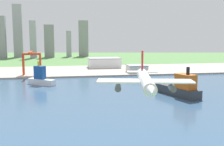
# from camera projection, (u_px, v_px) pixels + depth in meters

# --- Properties ---
(ground_plane) EXTENTS (2400.00, 2400.00, 0.00)m
(ground_plane) POSITION_uv_depth(u_px,v_px,m) (88.00, 94.00, 299.23)
(ground_plane) COLOR #527E45
(water_bay) EXTENTS (840.00, 360.00, 0.15)m
(water_bay) POSITION_uv_depth(u_px,v_px,m) (93.00, 109.00, 240.63)
(water_bay) COLOR #385675
(water_bay) RESTS_ON ground
(industrial_pier) EXTENTS (840.00, 140.00, 2.50)m
(industrial_pier) POSITION_uv_depth(u_px,v_px,m) (78.00, 71.00, 484.59)
(industrial_pier) COLOR #A79D8F
(industrial_pier) RESTS_ON ground
(airplane_landing) EXTENTS (33.58, 39.09, 12.96)m
(airplane_landing) POSITION_uv_depth(u_px,v_px,m) (145.00, 81.00, 93.77)
(airplane_landing) COLOR white
(ferry_boat) EXTENTS (36.09, 30.99, 29.83)m
(ferry_boat) POSITION_uv_depth(u_px,v_px,m) (41.00, 78.00, 354.24)
(ferry_boat) COLOR white
(ferry_boat) RESTS_ON water_bay
(container_barge) EXTENTS (30.90, 58.29, 31.45)m
(container_barge) POSITION_uv_depth(u_px,v_px,m) (180.00, 88.00, 288.33)
(container_barge) COLOR #2D3338
(container_barge) RESTS_ON water_bay
(port_crane_red) EXTENTS (27.32, 41.10, 35.93)m
(port_crane_red) POSITION_uv_depth(u_px,v_px,m) (32.00, 58.00, 422.26)
(port_crane_red) COLOR red
(port_crane_red) RESTS_ON industrial_pier
(warehouse_main) EXTENTS (59.30, 40.54, 17.89)m
(warehouse_main) POSITION_uv_depth(u_px,v_px,m) (104.00, 63.00, 525.01)
(warehouse_main) COLOR white
(warehouse_main) RESTS_ON industrial_pier
(warehouse_annex) EXTENTS (30.99, 30.61, 12.00)m
(warehouse_annex) POSITION_uv_depth(u_px,v_px,m) (137.00, 69.00, 455.46)
(warehouse_annex) COLOR silver
(warehouse_annex) RESTS_ON industrial_pier
(distant_skyline) EXTENTS (242.83, 61.55, 147.21)m
(distant_skyline) POSITION_uv_depth(u_px,v_px,m) (40.00, 38.00, 783.57)
(distant_skyline) COLOR gray
(distant_skyline) RESTS_ON ground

